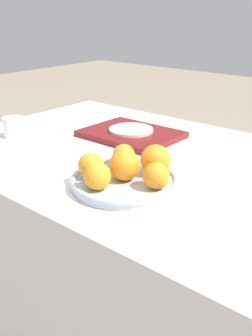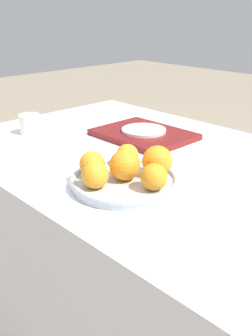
% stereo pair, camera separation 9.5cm
% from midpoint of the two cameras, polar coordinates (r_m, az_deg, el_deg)
% --- Properties ---
extents(table, '(1.49, 0.84, 0.76)m').
position_cam_midpoint_polar(table, '(1.31, 8.54, -15.33)').
color(table, white).
rests_on(table, ground_plane).
extents(fruit_platter, '(0.27, 0.27, 0.03)m').
position_cam_midpoint_polar(fruit_platter, '(0.97, 2.82, -2.05)').
color(fruit_platter, '#B2BCC6').
rests_on(fruit_platter, table).
extents(orange_0, '(0.08, 0.08, 0.08)m').
position_cam_midpoint_polar(orange_0, '(0.95, 2.86, 0.29)').
color(orange_0, orange).
rests_on(orange_0, fruit_platter).
extents(orange_1, '(0.08, 0.08, 0.08)m').
position_cam_midpoint_polar(orange_1, '(0.99, 7.34, 0.98)').
color(orange_1, orange).
rests_on(orange_1, fruit_platter).
extents(orange_2, '(0.06, 0.06, 0.06)m').
position_cam_midpoint_polar(orange_2, '(1.04, 2.82, 1.81)').
color(orange_2, orange).
rests_on(orange_2, fruit_platter).
extents(orange_3, '(0.07, 0.07, 0.07)m').
position_cam_midpoint_polar(orange_3, '(0.98, -2.15, 0.52)').
color(orange_3, orange).
rests_on(orange_3, fruit_platter).
extents(orange_4, '(0.06, 0.06, 0.06)m').
position_cam_midpoint_polar(orange_4, '(0.91, 7.09, -1.36)').
color(orange_4, orange).
rests_on(orange_4, fruit_platter).
extents(orange_5, '(0.06, 0.06, 0.06)m').
position_cam_midpoint_polar(orange_5, '(0.91, -1.53, -1.09)').
color(orange_5, orange).
rests_on(orange_5, fruit_platter).
extents(serving_tray, '(0.31, 0.24, 0.02)m').
position_cam_midpoint_polar(serving_tray, '(1.35, 4.63, 4.84)').
color(serving_tray, maroon).
rests_on(serving_tray, table).
extents(side_plate, '(0.15, 0.15, 0.01)m').
position_cam_midpoint_polar(side_plate, '(1.34, 4.65, 5.46)').
color(side_plate, silver).
rests_on(side_plate, serving_tray).
extents(cup_1, '(0.07, 0.07, 0.07)m').
position_cam_midpoint_polar(cup_1, '(1.41, -11.90, 6.24)').
color(cup_1, white).
rests_on(cup_1, table).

